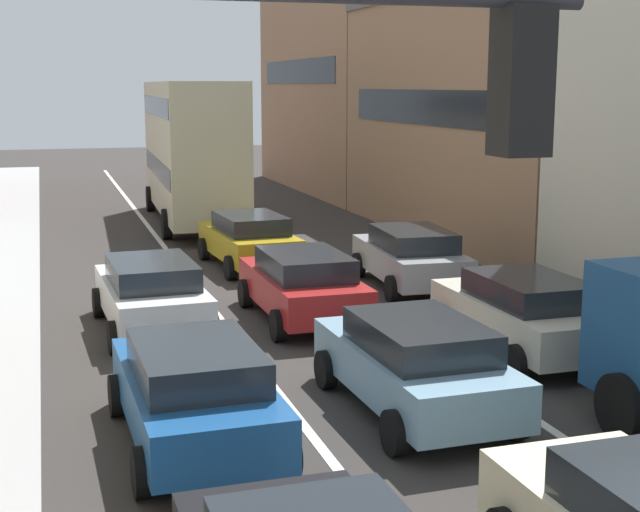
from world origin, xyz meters
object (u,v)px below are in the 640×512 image
bus_mid_queue_primary (192,145)px  coupe_centre_lane_fourth (249,239)px  wagon_left_lane_second (195,390)px  sedan_left_lane_third (151,293)px  sedan_centre_lane_second (415,363)px  hatchback_centre_lane_third (303,284)px  sedan_right_lane_behind_truck (524,312)px  wagon_right_lane_far (411,256)px  traffic_light_pole (192,299)px

bus_mid_queue_primary → coupe_centre_lane_fourth: bearing=-176.6°
wagon_left_lane_second → sedan_left_lane_third: bearing=-2.5°
sedan_centre_lane_second → hatchback_centre_lane_third: same height
sedan_centre_lane_second → sedan_left_lane_third: 6.77m
sedan_left_lane_third → sedan_right_lane_behind_truck: size_ratio=1.01×
sedan_right_lane_behind_truck → bus_mid_queue_primary: (-3.28, 17.93, 2.03)m
wagon_right_lane_far → coupe_centre_lane_fourth: bearing=45.7°
traffic_light_pole → sedan_centre_lane_second: size_ratio=1.27×
traffic_light_pole → bus_mid_queue_primary: 28.15m
traffic_light_pole → wagon_left_lane_second: (1.12, 7.25, -3.02)m
coupe_centre_lane_fourth → sedan_right_lane_behind_truck: 9.97m
sedan_centre_lane_second → wagon_left_lane_second: (-3.41, -0.30, 0.00)m
sedan_left_lane_third → coupe_centre_lane_fourth: 6.74m
sedan_centre_lane_second → wagon_right_lane_far: (3.32, 8.14, 0.00)m
hatchback_centre_lane_third → sedan_right_lane_behind_truck: (3.26, -3.53, 0.00)m
sedan_right_lane_behind_truck → bus_mid_queue_primary: size_ratio=0.41×
sedan_centre_lane_second → hatchback_centre_lane_third: 5.85m
sedan_left_lane_third → bus_mid_queue_primary: 14.80m
sedan_left_lane_third → sedan_right_lane_behind_truck: 7.38m
sedan_centre_lane_second → wagon_left_lane_second: 3.42m
wagon_left_lane_second → sedan_centre_lane_second: bearing=-86.3°
hatchback_centre_lane_third → sedan_right_lane_behind_truck: size_ratio=1.00×
sedan_left_lane_third → coupe_centre_lane_fourth: (3.34, 5.86, 0.00)m
coupe_centre_lane_fourth → bus_mid_queue_primary: (-0.18, 8.46, 2.03)m
traffic_light_pole → sedan_right_lane_behind_truck: (7.69, 9.86, -3.02)m
wagon_left_lane_second → hatchback_centre_lane_third: size_ratio=1.01×
sedan_centre_lane_second → coupe_centre_lane_fourth: same height
wagon_right_lane_far → sedan_right_lane_behind_truck: bearing=-177.7°
sedan_centre_lane_second → bus_mid_queue_primary: (-0.13, 20.24, 2.03)m
sedan_left_lane_third → bus_mid_queue_primary: bearing=-14.7°
wagon_right_lane_far → hatchback_centre_lane_third: bearing=127.7°
coupe_centre_lane_fourth → bus_mid_queue_primary: bearing=-2.4°
hatchback_centre_lane_third → traffic_light_pole: bearing=161.3°
traffic_light_pole → hatchback_centre_lane_third: 14.42m
sedan_centre_lane_second → coupe_centre_lane_fourth: bearing=-1.6°
sedan_centre_lane_second → hatchback_centre_lane_third: bearing=-0.3°
sedan_centre_lane_second → wagon_left_lane_second: same height
wagon_left_lane_second → sedan_right_lane_behind_truck: 7.07m
hatchback_centre_lane_third → bus_mid_queue_primary: size_ratio=0.41×
hatchback_centre_lane_third → sedan_left_lane_third: size_ratio=0.99×
traffic_light_pole → bus_mid_queue_primary: bearing=81.0°
wagon_right_lane_far → traffic_light_pole: bearing=157.3°
traffic_light_pole → wagon_right_lane_far: (7.85, 15.68, -3.02)m
hatchback_centre_lane_third → wagon_left_lane_second: bearing=151.3°
traffic_light_pole → wagon_left_lane_second: 7.93m
sedan_left_lane_third → sedan_right_lane_behind_truck: (6.44, -3.61, 0.00)m
wagon_left_lane_second → sedan_right_lane_behind_truck: same height
hatchback_centre_lane_third → coupe_centre_lane_fourth: bearing=-1.9°
wagon_right_lane_far → bus_mid_queue_primary: (-3.44, 12.11, 2.03)m
bus_mid_queue_primary → wagon_left_lane_second: bearing=173.1°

